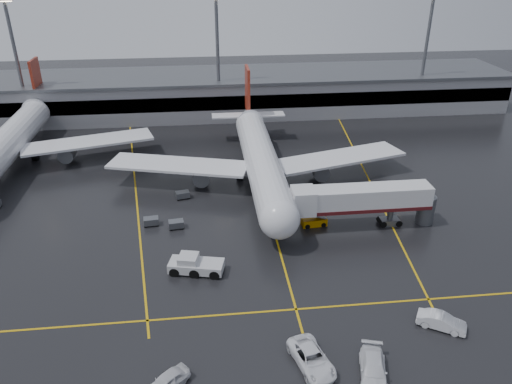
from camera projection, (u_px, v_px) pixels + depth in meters
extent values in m
plane|color=black|center=(268.00, 210.00, 71.64)|extent=(220.00, 220.00, 0.00)
cube|color=gold|center=(268.00, 210.00, 71.64)|extent=(0.25, 90.00, 0.02)
cube|color=gold|center=(296.00, 309.00, 52.12)|extent=(60.00, 0.25, 0.02)
cube|color=gold|center=(135.00, 186.00, 78.49)|extent=(9.99, 69.35, 0.02)
cube|color=gold|center=(367.00, 175.00, 82.32)|extent=(7.57, 69.64, 0.02)
cube|color=gray|center=(240.00, 94.00, 112.41)|extent=(120.00, 18.00, 8.00)
cube|color=black|center=(243.00, 102.00, 104.38)|extent=(120.00, 0.40, 3.00)
cube|color=#595B60|center=(240.00, 75.00, 110.47)|extent=(122.00, 19.00, 0.60)
cylinder|color=#595B60|center=(18.00, 67.00, 98.73)|extent=(0.70, 0.70, 25.00)
cube|color=#FFE5B2|center=(4.00, 1.00, 93.14)|extent=(2.60, 0.90, 0.20)
cylinder|color=#595B60|center=(218.00, 62.00, 102.75)|extent=(0.70, 0.70, 25.00)
cylinder|color=#595B60|center=(425.00, 57.00, 107.28)|extent=(0.70, 0.70, 25.00)
cylinder|color=silver|center=(262.00, 162.00, 76.84)|extent=(5.20, 36.00, 5.20)
sphere|color=silver|center=(279.00, 219.00, 60.88)|extent=(5.20, 5.20, 5.20)
cone|color=silver|center=(248.00, 116.00, 95.20)|extent=(4.94, 8.00, 4.94)
cube|color=maroon|center=(248.00, 90.00, 93.88)|extent=(0.50, 5.50, 8.50)
cube|color=silver|center=(248.00, 115.00, 95.11)|extent=(14.00, 3.00, 0.25)
cube|color=silver|center=(178.00, 165.00, 77.67)|extent=(22.80, 11.83, 0.40)
cube|color=silver|center=(339.00, 158.00, 80.29)|extent=(22.80, 11.83, 0.40)
cylinder|color=#595B60|center=(201.00, 175.00, 77.77)|extent=(2.60, 4.50, 2.60)
cylinder|color=#595B60|center=(319.00, 169.00, 79.68)|extent=(2.60, 4.50, 2.60)
cylinder|color=#595B60|center=(275.00, 228.00, 64.98)|extent=(0.56, 0.56, 2.00)
cylinder|color=#595B60|center=(240.00, 173.00, 80.62)|extent=(0.56, 0.56, 2.00)
cylinder|color=#595B60|center=(278.00, 171.00, 81.27)|extent=(0.56, 0.56, 2.00)
cylinder|color=black|center=(275.00, 232.00, 65.23)|extent=(0.40, 1.10, 1.10)
cylinder|color=black|center=(240.00, 176.00, 80.83)|extent=(1.00, 1.40, 1.40)
cylinder|color=black|center=(278.00, 174.00, 81.47)|extent=(1.00, 1.40, 1.40)
cylinder|color=silver|center=(6.00, 145.00, 83.26)|extent=(5.20, 36.00, 5.20)
cone|color=silver|center=(40.00, 105.00, 101.62)|extent=(4.94, 8.00, 4.94)
cube|color=maroon|center=(37.00, 80.00, 100.29)|extent=(0.50, 5.50, 8.50)
cube|color=silver|center=(40.00, 104.00, 101.53)|extent=(14.00, 3.00, 0.25)
cube|color=silver|center=(88.00, 142.00, 86.70)|extent=(22.80, 11.83, 0.40)
cylinder|color=#595B60|center=(68.00, 152.00, 86.10)|extent=(2.60, 4.50, 2.60)
cylinder|color=#595B60|center=(35.00, 155.00, 87.69)|extent=(0.56, 0.56, 2.00)
cylinder|color=black|center=(36.00, 157.00, 87.89)|extent=(1.00, 1.40, 1.40)
cube|color=silver|center=(364.00, 197.00, 65.54)|extent=(18.00, 3.20, 3.00)
cube|color=#491113|center=(363.00, 206.00, 66.13)|extent=(18.00, 3.30, 0.50)
cube|color=silver|center=(303.00, 201.00, 64.72)|extent=(3.00, 3.40, 3.30)
cylinder|color=#595B60|center=(390.00, 215.00, 67.25)|extent=(0.80, 0.80, 3.00)
cube|color=#595B60|center=(389.00, 221.00, 67.73)|extent=(2.60, 1.60, 0.90)
cylinder|color=#595B60|center=(426.00, 210.00, 67.53)|extent=(2.40, 2.40, 4.00)
cylinder|color=black|center=(381.00, 222.00, 67.62)|extent=(0.90, 1.80, 0.90)
cylinder|color=black|center=(397.00, 221.00, 67.84)|extent=(0.90, 1.80, 0.90)
cube|color=#BDBDC0|center=(196.00, 266.00, 57.75)|extent=(6.77, 3.92, 1.09)
cube|color=#BDBDC0|center=(188.00, 259.00, 57.44)|extent=(2.62, 2.62, 0.91)
cube|color=black|center=(188.00, 259.00, 57.44)|extent=(2.36, 2.36, 0.82)
cylinder|color=black|center=(177.00, 267.00, 58.14)|extent=(1.77, 2.92, 1.18)
cylinder|color=black|center=(197.00, 268.00, 57.90)|extent=(1.77, 2.92, 1.18)
cylinder|color=black|center=(216.00, 269.00, 57.65)|extent=(1.77, 2.92, 1.18)
cube|color=#C37A00|center=(314.00, 222.00, 67.49)|extent=(3.52, 1.72, 1.04)
cube|color=#595B60|center=(314.00, 215.00, 67.04)|extent=(3.35, 1.14, 1.19)
cylinder|color=black|center=(306.00, 224.00, 67.39)|extent=(0.80, 1.66, 0.66)
cylinder|color=black|center=(322.00, 222.00, 67.79)|extent=(0.80, 1.66, 0.66)
imported|color=white|center=(312.00, 359.00, 44.85)|extent=(4.14, 6.43, 1.65)
imported|color=white|center=(373.00, 369.00, 43.74)|extent=(3.66, 6.05, 1.64)
imported|color=silver|center=(442.00, 322.00, 49.30)|extent=(4.96, 3.91, 1.58)
imported|color=silver|center=(167.00, 382.00, 42.58)|extent=(4.44, 4.20, 1.49)
cube|color=#595B60|center=(176.00, 224.00, 66.74)|extent=(2.15, 1.55, 0.90)
cylinder|color=black|center=(171.00, 229.00, 66.35)|extent=(0.40, 0.20, 0.40)
cylinder|color=black|center=(183.00, 228.00, 66.69)|extent=(0.40, 0.20, 0.40)
cylinder|color=black|center=(170.00, 226.00, 67.21)|extent=(0.40, 0.20, 0.40)
cylinder|color=black|center=(182.00, 224.00, 67.55)|extent=(0.40, 0.20, 0.40)
cube|color=#595B60|center=(151.00, 221.00, 67.45)|extent=(2.13, 1.51, 0.90)
cylinder|color=black|center=(146.00, 226.00, 67.07)|extent=(0.40, 0.20, 0.40)
cylinder|color=black|center=(158.00, 225.00, 67.38)|extent=(0.40, 0.20, 0.40)
cylinder|color=black|center=(145.00, 223.00, 67.94)|extent=(0.40, 0.20, 0.40)
cylinder|color=black|center=(157.00, 221.00, 68.25)|extent=(0.40, 0.20, 0.40)
cube|color=#595B60|center=(183.00, 194.00, 74.56)|extent=(2.24, 1.72, 0.90)
cylinder|color=black|center=(178.00, 199.00, 74.11)|extent=(0.40, 0.20, 0.40)
cylinder|color=black|center=(189.00, 198.00, 74.59)|extent=(0.40, 0.20, 0.40)
cylinder|color=black|center=(177.00, 197.00, 74.95)|extent=(0.40, 0.20, 0.40)
cylinder|color=black|center=(187.00, 195.00, 75.43)|extent=(0.40, 0.20, 0.40)
cylinder|color=black|center=(1.00, 205.00, 72.56)|extent=(0.40, 0.20, 0.40)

